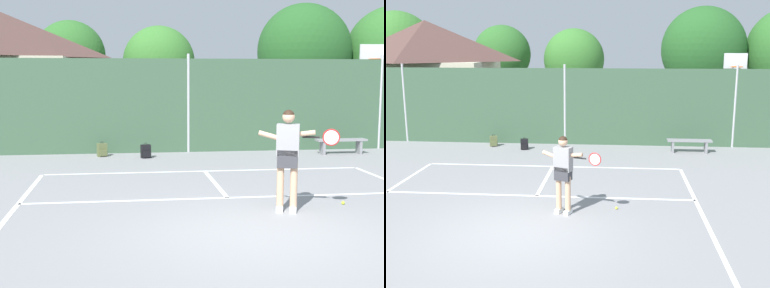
# 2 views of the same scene
# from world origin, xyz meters

# --- Properties ---
(ground_plane) EXTENTS (120.00, 120.00, 0.00)m
(ground_plane) POSITION_xyz_m (0.00, 0.00, 0.00)
(ground_plane) COLOR gray
(court_markings) EXTENTS (8.30, 11.10, 0.01)m
(court_markings) POSITION_xyz_m (0.00, 0.65, 0.00)
(court_markings) COLOR white
(court_markings) RESTS_ON ground
(chainlink_fence) EXTENTS (26.09, 0.09, 3.14)m
(chainlink_fence) POSITION_xyz_m (0.00, 9.00, 1.50)
(chainlink_fence) COLOR #38563D
(chainlink_fence) RESTS_ON ground
(basketball_hoop) EXTENTS (0.90, 0.67, 3.55)m
(basketball_hoop) POSITION_xyz_m (6.68, 10.15, 2.31)
(basketball_hoop) COLOR #284CB2
(basketball_hoop) RESTS_ON ground
(clubhouse_building) EXTENTS (6.46, 4.85, 5.00)m
(clubhouse_building) POSITION_xyz_m (-7.04, 12.76, 2.59)
(clubhouse_building) COLOR beige
(clubhouse_building) RESTS_ON ground
(treeline_backdrop) EXTENTS (26.05, 4.10, 5.88)m
(treeline_backdrop) POSITION_xyz_m (1.77, 17.02, 3.49)
(treeline_backdrop) COLOR brown
(treeline_backdrop) RESTS_ON ground
(tennis_player) EXTENTS (1.40, 0.45, 1.85)m
(tennis_player) POSITION_xyz_m (0.86, 1.26, 1.11)
(tennis_player) COLOR silver
(tennis_player) RESTS_ON ground
(tennis_ball) EXTENTS (0.07, 0.07, 0.07)m
(tennis_ball) POSITION_xyz_m (2.09, 1.64, 0.03)
(tennis_ball) COLOR #CCE033
(tennis_ball) RESTS_ON ground
(backpack_olive) EXTENTS (0.33, 0.31, 0.46)m
(backpack_olive) POSITION_xyz_m (-2.73, 8.37, 0.19)
(backpack_olive) COLOR #566038
(backpack_olive) RESTS_ON ground
(backpack_black) EXTENTS (0.32, 0.30, 0.46)m
(backpack_black) POSITION_xyz_m (-1.42, 7.90, 0.19)
(backpack_black) COLOR black
(backpack_black) RESTS_ON ground
(courtside_bench) EXTENTS (1.60, 0.36, 0.48)m
(courtside_bench) POSITION_xyz_m (4.71, 7.91, 0.36)
(courtside_bench) COLOR gray
(courtside_bench) RESTS_ON ground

